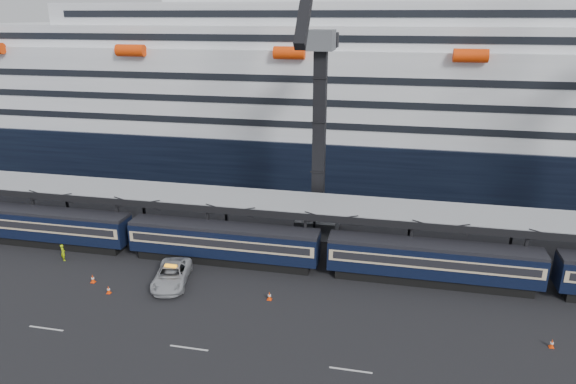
# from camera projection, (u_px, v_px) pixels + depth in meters

# --- Properties ---
(ground) EXTENTS (260.00, 260.00, 0.00)m
(ground) POSITION_uv_depth(u_px,v_px,m) (552.00, 361.00, 36.63)
(ground) COLOR black
(ground) RESTS_ON ground
(train) EXTENTS (133.05, 3.00, 4.05)m
(train) POSITION_uv_depth(u_px,v_px,m) (471.00, 264.00, 46.07)
(train) COLOR black
(train) RESTS_ON ground
(canopy) EXTENTS (130.00, 6.25, 5.53)m
(canopy) POSITION_uv_depth(u_px,v_px,m) (522.00, 220.00, 47.84)
(canopy) COLOR #979A9F
(canopy) RESTS_ON ground
(cruise_ship) EXTENTS (214.09, 28.84, 34.00)m
(cruise_ship) POSITION_uv_depth(u_px,v_px,m) (475.00, 94.00, 75.27)
(cruise_ship) COLOR black
(cruise_ship) RESTS_ON ground
(crane_dark_near) EXTENTS (4.50, 17.75, 35.08)m
(crane_dark_near) POSITION_uv_depth(u_px,v_px,m) (319.00, 130.00, 53.84)
(crane_dark_near) COLOR #4F5257
(crane_dark_near) RESTS_ON ground
(pickup_truck) EXTENTS (4.16, 6.73, 1.74)m
(pickup_truck) POSITION_uv_depth(u_px,v_px,m) (171.00, 275.00, 46.92)
(pickup_truck) COLOR #A0A2A7
(pickup_truck) RESTS_ON ground
(worker) EXTENTS (0.75, 0.73, 1.73)m
(worker) POSITION_uv_depth(u_px,v_px,m) (63.00, 252.00, 51.39)
(worker) COLOR #B1DA0B
(worker) RESTS_ON ground
(traffic_cone_a) EXTENTS (0.41, 0.41, 0.81)m
(traffic_cone_a) POSITION_uv_depth(u_px,v_px,m) (93.00, 278.00, 47.27)
(traffic_cone_a) COLOR #FF3D08
(traffic_cone_a) RESTS_ON ground
(traffic_cone_b) EXTENTS (0.37, 0.37, 0.74)m
(traffic_cone_b) POSITION_uv_depth(u_px,v_px,m) (109.00, 290.00, 45.44)
(traffic_cone_b) COLOR #FF3D08
(traffic_cone_b) RESTS_ON ground
(traffic_cone_c) EXTENTS (0.39, 0.39, 0.78)m
(traffic_cone_c) POSITION_uv_depth(u_px,v_px,m) (269.00, 296.00, 44.41)
(traffic_cone_c) COLOR #FF3D08
(traffic_cone_c) RESTS_ON ground
(traffic_cone_e) EXTENTS (0.35, 0.35, 0.71)m
(traffic_cone_e) POSITION_uv_depth(u_px,v_px,m) (552.00, 343.00, 38.05)
(traffic_cone_e) COLOR #FF3D08
(traffic_cone_e) RESTS_ON ground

